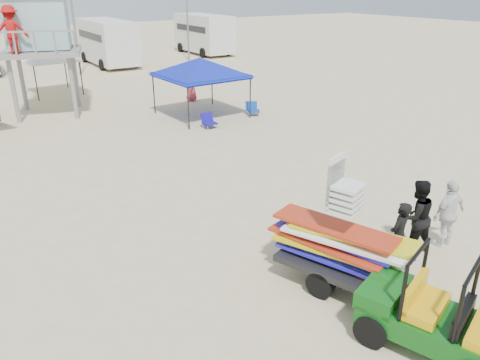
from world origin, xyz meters
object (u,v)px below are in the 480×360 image
utility_cart (437,311)px  lifeguard_tower (34,26)px  man_left (399,236)px  surf_trailer (337,240)px  canopy_blue (200,61)px

utility_cart → lifeguard_tower: (-1.99, 19.78, 3.17)m
utility_cart → man_left: (1.52, 2.03, -0.04)m
utility_cart → surf_trailer: bearing=89.9°
man_left → canopy_blue: size_ratio=0.43×
lifeguard_tower → surf_trailer: bearing=-83.5°
lifeguard_tower → canopy_blue: size_ratio=1.50×
surf_trailer → canopy_blue: size_ratio=0.80×
utility_cart → surf_trailer: surf_trailer is taller
utility_cart → surf_trailer: 2.34m
utility_cart → canopy_blue: 16.12m
utility_cart → canopy_blue: bearing=75.5°
utility_cart → lifeguard_tower: bearing=95.7°
man_left → lifeguard_tower: (-3.51, 17.75, 3.21)m
surf_trailer → canopy_blue: (4.01, 13.19, 1.52)m
lifeguard_tower → utility_cart: bearing=-84.3°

